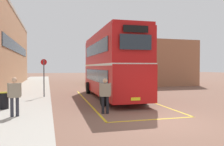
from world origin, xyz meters
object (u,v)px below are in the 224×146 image
object	(u,v)px
pedestrian_waiting_near	(14,94)
litter_bin	(4,100)
single_deck_bus	(99,72)
pedestrian_boarding	(105,93)
double_decker_bus	(111,64)
bus_stop_sign	(44,74)

from	to	relation	value
pedestrian_waiting_near	litter_bin	size ratio (longest dim) A/B	1.97
single_deck_bus	pedestrian_boarding	distance (m)	20.05
double_decker_bus	single_deck_bus	distance (m)	14.50
bus_stop_sign	double_decker_bus	bearing A→B (deg)	-11.87
single_deck_bus	pedestrian_boarding	world-z (taller)	single_deck_bus
pedestrian_boarding	litter_bin	world-z (taller)	pedestrian_boarding
single_deck_bus	pedestrian_boarding	bearing A→B (deg)	-102.08
double_decker_bus	bus_stop_sign	bearing A→B (deg)	168.13
double_decker_bus	pedestrian_waiting_near	size ratio (longest dim) A/B	6.03
litter_bin	bus_stop_sign	distance (m)	4.93
pedestrian_boarding	litter_bin	size ratio (longest dim) A/B	2.02
pedestrian_boarding	litter_bin	distance (m)	5.30
pedestrian_boarding	single_deck_bus	bearing A→B (deg)	77.92
litter_bin	pedestrian_waiting_near	bearing A→B (deg)	-69.20
single_deck_bus	bus_stop_sign	distance (m)	15.08
double_decker_bus	bus_stop_sign	world-z (taller)	double_decker_bus
pedestrian_waiting_near	litter_bin	xyz separation A→B (m)	(-0.80, 2.10, -0.56)
double_decker_bus	litter_bin	bearing A→B (deg)	-153.57
litter_bin	bus_stop_sign	size ratio (longest dim) A/B	0.32
single_deck_bus	litter_bin	bearing A→B (deg)	-117.27
double_decker_bus	bus_stop_sign	xyz separation A→B (m)	(-4.83, 1.01, -0.73)
single_deck_bus	litter_bin	world-z (taller)	single_deck_bus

